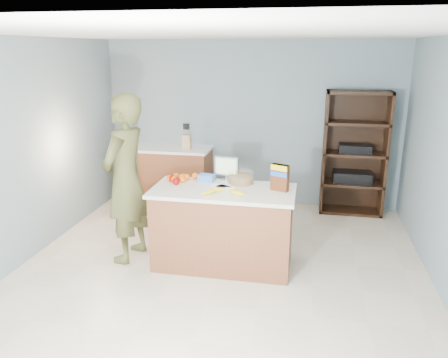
% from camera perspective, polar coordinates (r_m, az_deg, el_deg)
% --- Properties ---
extents(floor, '(4.50, 5.00, 0.02)m').
position_cam_1_polar(floor, '(4.83, -0.81, -12.63)').
color(floor, beige).
rests_on(floor, ground).
extents(walls, '(4.52, 5.02, 2.51)m').
position_cam_1_polar(walls, '(4.27, -0.90, 7.07)').
color(walls, gray).
rests_on(walls, ground).
extents(counter_peninsula, '(1.56, 0.76, 0.90)m').
position_cam_1_polar(counter_peninsula, '(4.91, -0.11, -6.71)').
color(counter_peninsula, brown).
rests_on(counter_peninsula, ground).
extents(back_cabinet, '(1.24, 0.62, 0.90)m').
position_cam_1_polar(back_cabinet, '(6.92, -6.84, 0.51)').
color(back_cabinet, brown).
rests_on(back_cabinet, ground).
extents(shelving_unit, '(0.90, 0.40, 1.80)m').
position_cam_1_polar(shelving_unit, '(6.68, 16.59, 2.98)').
color(shelving_unit, black).
rests_on(shelving_unit, ground).
extents(person, '(0.56, 0.76, 1.91)m').
position_cam_1_polar(person, '(5.02, -12.71, -0.07)').
color(person, '#4C4C27').
rests_on(person, ground).
extents(knife_block, '(0.12, 0.10, 0.31)m').
position_cam_1_polar(knife_block, '(6.64, -4.91, 4.91)').
color(knife_block, tan).
rests_on(knife_block, back_cabinet).
extents(envelopes, '(0.30, 0.22, 0.00)m').
position_cam_1_polar(envelopes, '(4.83, -0.07, -0.98)').
color(envelopes, white).
rests_on(envelopes, counter_peninsula).
extents(bananas, '(0.48, 0.24, 0.04)m').
position_cam_1_polar(bananas, '(4.58, 0.09, -1.69)').
color(bananas, yellow).
rests_on(bananas, counter_peninsula).
extents(apples, '(0.16, 0.18, 0.08)m').
position_cam_1_polar(apples, '(4.96, -6.52, -0.11)').
color(apples, '#960304').
rests_on(apples, counter_peninsula).
extents(oranges, '(0.33, 0.25, 0.07)m').
position_cam_1_polar(oranges, '(5.07, -5.70, 0.22)').
color(oranges, orange).
rests_on(oranges, counter_peninsula).
extents(blue_carton, '(0.19, 0.14, 0.08)m').
position_cam_1_polar(blue_carton, '(5.01, -2.30, 0.15)').
color(blue_carton, blue).
rests_on(blue_carton, counter_peninsula).
extents(salad_bowl, '(0.30, 0.30, 0.13)m').
position_cam_1_polar(salad_bowl, '(4.94, 2.21, 0.11)').
color(salad_bowl, '#267219').
rests_on(salad_bowl, counter_peninsula).
extents(tv, '(0.28, 0.12, 0.28)m').
position_cam_1_polar(tv, '(5.01, 0.32, 1.57)').
color(tv, silver).
rests_on(tv, counter_peninsula).
extents(cereal_box, '(0.20, 0.14, 0.29)m').
position_cam_1_polar(cereal_box, '(4.68, 7.32, 0.44)').
color(cereal_box, '#592B14').
rests_on(cereal_box, counter_peninsula).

